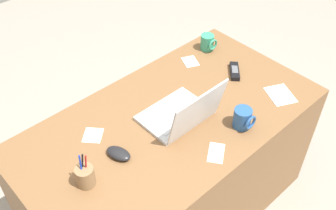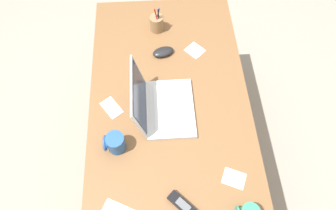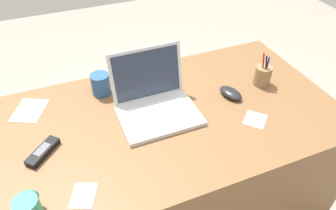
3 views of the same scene
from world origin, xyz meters
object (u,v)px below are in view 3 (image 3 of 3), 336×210
laptop (155,102)px  computer_mouse (231,93)px  cordless_phone (43,152)px  coffee_mug_white (100,84)px  pen_holder (263,75)px  coffee_mug_tall (28,209)px

laptop → computer_mouse: size_ratio=2.76×
cordless_phone → computer_mouse: bearing=2.8°
cordless_phone → laptop: bearing=8.6°
computer_mouse → laptop: bearing=158.7°
computer_mouse → coffee_mug_white: 0.58m
coffee_mug_white → cordless_phone: 0.39m
laptop → pen_holder: bearing=-0.5°
coffee_mug_white → pen_holder: size_ratio=0.59×
laptop → cordless_phone: bearing=-171.4°
coffee_mug_tall → pen_holder: (1.03, 0.31, 0.00)m
coffee_mug_white → coffee_mug_tall: bearing=-122.2°
computer_mouse → cordless_phone: size_ratio=0.89×
coffee_mug_white → computer_mouse: bearing=-24.6°
coffee_mug_white → coffee_mug_tall: (-0.33, -0.53, -0.00)m
coffee_mug_tall → pen_holder: bearing=16.9°
coffee_mug_tall → pen_holder: 1.08m
laptop → cordless_phone: 0.46m
computer_mouse → pen_holder: size_ratio=0.70×
laptop → computer_mouse: bearing=-5.1°
coffee_mug_tall → cordless_phone: 0.26m
coffee_mug_white → pen_holder: bearing=-16.9°
computer_mouse → coffee_mug_white: (-0.52, 0.24, 0.03)m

